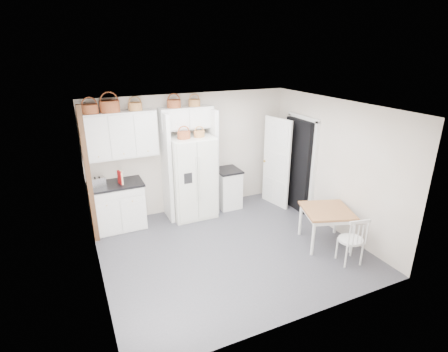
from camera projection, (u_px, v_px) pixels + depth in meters
name	position (u px, v px, depth m)	size (l,w,h in m)	color
floor	(230.00, 248.00, 6.46)	(4.50, 4.50, 0.00)	#3C3D44
ceiling	(231.00, 107.00, 5.55)	(4.50, 4.50, 0.00)	white
wall_back	(191.00, 153.00, 7.71)	(4.50, 4.50, 0.00)	#C2B2A0
wall_left	(93.00, 207.00, 5.12)	(4.00, 4.00, 0.00)	#C2B2A0
wall_right	(333.00, 166.00, 6.89)	(4.00, 4.00, 0.00)	#C2B2A0
refrigerator	(192.00, 177.00, 7.46)	(0.92, 0.74, 1.77)	silver
base_cab_left	(118.00, 206.00, 7.07)	(1.00, 0.63, 0.93)	silver
base_cab_right	(228.00, 189.00, 8.05)	(0.49, 0.59, 0.86)	silver
dining_table	(325.00, 226.00, 6.52)	(0.84, 0.84, 0.70)	brown
windsor_chair	(351.00, 240.00, 5.92)	(0.42, 0.38, 0.86)	silver
counter_left	(115.00, 184.00, 6.90)	(1.05, 0.68, 0.04)	black
counter_right	(228.00, 170.00, 7.89)	(0.53, 0.63, 0.04)	black
toaster	(98.00, 182.00, 6.67)	(0.28, 0.16, 0.19)	silver
cookbook_red	(120.00, 178.00, 6.82)	(0.04, 0.17, 0.26)	#9E0F12
cookbook_cream	(122.00, 177.00, 6.83)	(0.04, 0.17, 0.26)	beige
basket_upper_a	(90.00, 109.00, 6.39)	(0.30, 0.30, 0.17)	maroon
basket_upper_b	(110.00, 106.00, 6.52)	(0.37, 0.37, 0.22)	maroon
basket_upper_c	(135.00, 106.00, 6.71)	(0.26, 0.26, 0.15)	olive
basket_bridge_a	(174.00, 104.00, 7.01)	(0.28, 0.28, 0.16)	maroon
basket_bridge_b	(194.00, 103.00, 7.19)	(0.25, 0.25, 0.14)	olive
basket_fridge_a	(184.00, 135.00, 6.98)	(0.26, 0.26, 0.14)	maroon
basket_fridge_b	(199.00, 134.00, 7.11)	(0.22, 0.22, 0.12)	olive
upper_cabinet	(120.00, 135.00, 6.77)	(1.40, 0.34, 0.90)	silver
bridge_cabinet	(186.00, 118.00, 7.22)	(1.12, 0.34, 0.45)	silver
fridge_panel_left	(167.00, 167.00, 7.25)	(0.08, 0.60, 2.30)	silver
fridge_panel_right	(212.00, 161.00, 7.65)	(0.08, 0.60, 2.30)	silver
trim_post	(89.00, 177.00, 6.29)	(0.09, 0.09, 2.60)	#412013
doorway_void	(298.00, 165.00, 7.80)	(0.18, 0.85, 2.05)	black
door_slab	(276.00, 163.00, 7.94)	(0.80, 0.04, 2.05)	white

